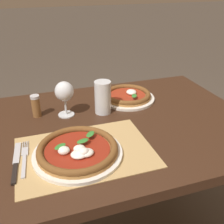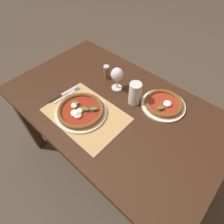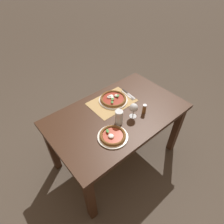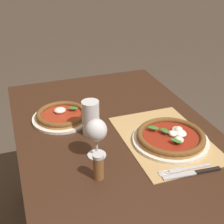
% 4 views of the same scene
% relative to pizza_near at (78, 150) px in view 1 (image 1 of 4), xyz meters
% --- Properties ---
extents(dining_table, '(1.35, 0.82, 0.74)m').
position_rel_pizza_near_xyz_m(dining_table, '(0.09, 0.17, -0.13)').
color(dining_table, '#382114').
rests_on(dining_table, ground).
extents(paper_placemat, '(0.46, 0.32, 0.00)m').
position_rel_pizza_near_xyz_m(paper_placemat, '(0.03, 0.01, -0.02)').
color(paper_placemat, tan).
rests_on(paper_placemat, dining_table).
extents(pizza_near, '(0.30, 0.30, 0.05)m').
position_rel_pizza_near_xyz_m(pizza_near, '(0.00, 0.00, 0.00)').
color(pizza_near, silver).
rests_on(pizza_near, paper_placemat).
extents(pizza_far, '(0.26, 0.26, 0.05)m').
position_rel_pizza_near_xyz_m(pizza_far, '(0.32, 0.37, -0.00)').
color(pizza_far, silver).
rests_on(pizza_far, dining_table).
extents(wine_glass, '(0.08, 0.08, 0.16)m').
position_rel_pizza_near_xyz_m(wine_glass, '(0.01, 0.30, 0.08)').
color(wine_glass, silver).
rests_on(wine_glass, dining_table).
extents(pint_glass, '(0.07, 0.07, 0.15)m').
position_rel_pizza_near_xyz_m(pint_glass, '(0.17, 0.28, 0.05)').
color(pint_glass, silver).
rests_on(pint_glass, dining_table).
extents(fork, '(0.03, 0.20, 0.00)m').
position_rel_pizza_near_xyz_m(fork, '(-0.17, 0.04, -0.02)').
color(fork, '#B7B7BC').
rests_on(fork, paper_placemat).
extents(knife, '(0.03, 0.22, 0.01)m').
position_rel_pizza_near_xyz_m(knife, '(-0.20, 0.03, -0.02)').
color(knife, black).
rests_on(knife, paper_placemat).
extents(pepper_shaker, '(0.04, 0.04, 0.10)m').
position_rel_pizza_near_xyz_m(pepper_shaker, '(-0.11, 0.33, 0.03)').
color(pepper_shaker, brown).
rests_on(pepper_shaker, dining_table).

